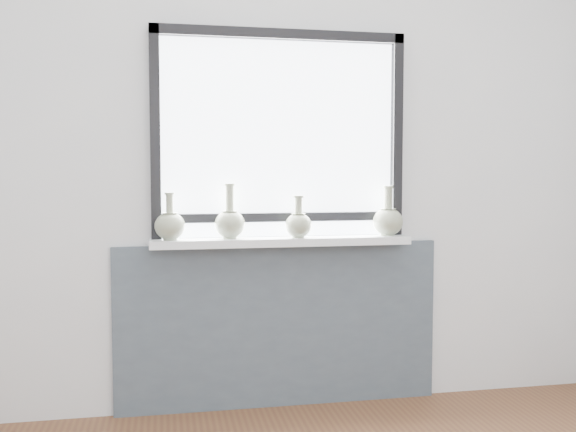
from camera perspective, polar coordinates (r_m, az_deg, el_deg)
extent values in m
cube|color=silver|center=(3.34, -0.86, 5.10)|extent=(3.60, 0.02, 2.60)
cube|color=#495661|center=(3.41, -0.75, -9.69)|extent=(1.70, 0.03, 0.86)
cube|color=white|center=(3.26, -0.54, -2.27)|extent=(1.32, 0.18, 0.04)
cube|color=black|center=(3.24, -11.73, 7.27)|extent=(0.05, 0.06, 1.05)
cube|color=black|center=(3.46, 9.61, 7.08)|extent=(0.05, 0.06, 1.05)
cube|color=black|center=(3.36, -0.71, 15.83)|extent=(1.30, 0.06, 0.05)
cube|color=black|center=(3.30, -0.70, -0.10)|extent=(1.20, 0.05, 0.04)
cube|color=white|center=(3.32, -0.78, 6.84)|extent=(1.20, 0.01, 1.00)
cylinder|color=#9DA689|center=(3.18, -10.44, -2.04)|extent=(0.07, 0.07, 0.01)
ellipsoid|color=#9DA689|center=(3.18, -10.45, -0.89)|extent=(0.15, 0.15, 0.14)
cone|color=#9DA689|center=(3.17, -10.46, 0.04)|extent=(0.08, 0.08, 0.03)
cylinder|color=#9DA689|center=(3.17, -10.48, 0.93)|extent=(0.04, 0.04, 0.11)
cylinder|color=#9DA689|center=(3.17, -10.49, 1.97)|extent=(0.05, 0.05, 0.01)
cylinder|color=#9DA689|center=(3.22, -5.18, -1.92)|extent=(0.07, 0.07, 0.01)
ellipsoid|color=#9DA689|center=(3.22, -5.19, -0.74)|extent=(0.15, 0.15, 0.14)
cone|color=#9DA689|center=(3.21, -5.20, 0.21)|extent=(0.08, 0.08, 0.03)
cylinder|color=#9DA689|center=(3.21, -5.21, 1.42)|extent=(0.04, 0.04, 0.14)
cylinder|color=#9DA689|center=(3.21, -5.21, 2.79)|extent=(0.05, 0.05, 0.01)
cylinder|color=#9DA689|center=(3.25, 0.93, -1.86)|extent=(0.06, 0.06, 0.01)
ellipsoid|color=#9DA689|center=(3.24, 0.93, -0.84)|extent=(0.14, 0.14, 0.12)
cone|color=#9DA689|center=(3.24, 0.93, 0.00)|extent=(0.07, 0.07, 0.03)
cylinder|color=#9DA689|center=(3.24, 0.93, 0.79)|extent=(0.04, 0.04, 0.10)
cylinder|color=#9DA689|center=(3.23, 0.93, 1.74)|extent=(0.06, 0.06, 0.01)
cylinder|color=#9DA689|center=(3.39, 8.85, -1.66)|extent=(0.07, 0.07, 0.01)
ellipsoid|color=#9DA689|center=(3.39, 8.86, -0.51)|extent=(0.16, 0.16, 0.14)
cone|color=#9DA689|center=(3.38, 8.87, 0.42)|extent=(0.09, 0.09, 0.03)
cylinder|color=#9DA689|center=(3.38, 8.88, 1.41)|extent=(0.04, 0.04, 0.13)
cylinder|color=#9DA689|center=(3.38, 8.90, 2.56)|extent=(0.05, 0.05, 0.01)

